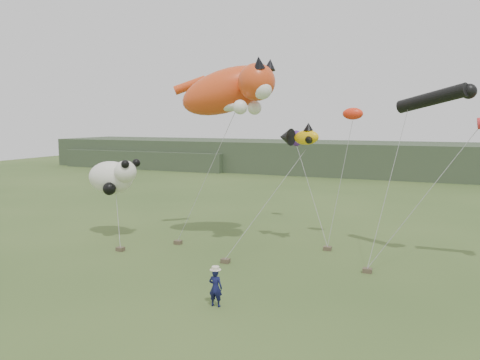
{
  "coord_description": "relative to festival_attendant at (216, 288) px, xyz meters",
  "views": [
    {
      "loc": [
        7.93,
        -15.86,
        6.76
      ],
      "look_at": [
        0.03,
        3.0,
        4.16
      ],
      "focal_mm": 35.0,
      "sensor_mm": 36.0,
      "label": 1
    }
  ],
  "objects": [
    {
      "name": "headland",
      "position": [
        -3.87,
        45.75,
        1.22
      ],
      "size": [
        90.0,
        13.0,
        4.0
      ],
      "color": "#2D3D28",
      "rests_on": "ground"
    },
    {
      "name": "cat_kite",
      "position": [
        -2.85,
        8.17,
        7.68
      ],
      "size": [
        6.69,
        4.23,
        3.68
      ],
      "color": "#E04619",
      "rests_on": "ground"
    },
    {
      "name": "misc_kites",
      "position": [
        0.69,
        13.13,
        5.61
      ],
      "size": [
        5.28,
        4.86,
        2.36
      ],
      "color": "#FA3115",
      "rests_on": "ground"
    },
    {
      "name": "sandbag_anchors",
      "position": [
        -1.7,
        6.33,
        -0.6
      ],
      "size": [
        12.78,
        4.61,
        0.2
      ],
      "color": "brown",
      "rests_on": "ground"
    },
    {
      "name": "fish_kite",
      "position": [
        0.48,
        9.18,
        5.21
      ],
      "size": [
        2.5,
        1.65,
        1.23
      ],
      "color": "yellow",
      "rests_on": "ground"
    },
    {
      "name": "panda_kite",
      "position": [
        -9.88,
        6.98,
        2.84
      ],
      "size": [
        3.31,
        2.14,
        2.05
      ],
      "color": "white",
      "rests_on": "ground"
    },
    {
      "name": "festival_attendant",
      "position": [
        0.0,
        0.0,
        0.0
      ],
      "size": [
        0.53,
        0.36,
        1.41
      ],
      "primitive_type": "imported",
      "rotation": [
        0.0,
        0.0,
        3.19
      ],
      "color": "#111442",
      "rests_on": "ground"
    },
    {
      "name": "tube_kites",
      "position": [
        8.35,
        8.86,
        6.76
      ],
      "size": [
        6.56,
        2.34,
        2.06
      ],
      "color": "black",
      "rests_on": "ground"
    },
    {
      "name": "ground",
      "position": [
        -0.76,
        1.06,
        -0.71
      ],
      "size": [
        120.0,
        120.0,
        0.0
      ],
      "primitive_type": "plane",
      "color": "#385123",
      "rests_on": "ground"
    }
  ]
}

